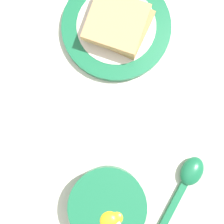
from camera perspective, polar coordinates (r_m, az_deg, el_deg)
name	(u,v)px	position (r m, az deg, el deg)	size (l,w,h in m)	color
ground_plane	(80,146)	(0.62, -5.92, -6.17)	(3.00, 3.00, 0.00)	silver
egg_bowl	(107,206)	(0.60, -0.84, -16.77)	(0.15, 0.14, 0.08)	#196B42
toast_plate	(116,27)	(0.65, 0.79, 15.23)	(0.22, 0.22, 0.02)	#196B42
toast_sandwich	(118,24)	(0.62, 1.11, 15.86)	(0.15, 0.15, 0.04)	tan
soup_spoon	(188,178)	(0.62, 13.72, -11.70)	(0.11, 0.14, 0.03)	#196B42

